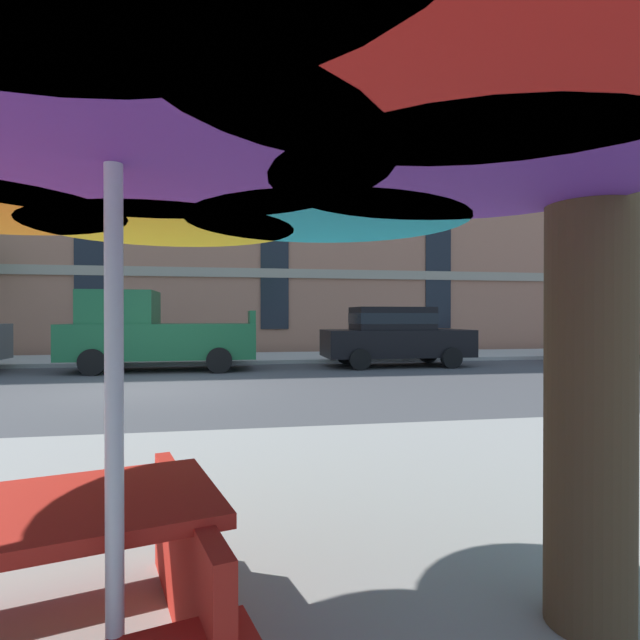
{
  "coord_description": "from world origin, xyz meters",
  "views": [
    {
      "loc": [
        1.73,
        -10.73,
        1.51
      ],
      "look_at": [
        4.2,
        3.2,
        1.4
      ],
      "focal_mm": 28.12,
      "sensor_mm": 36.0,
      "label": 1
    }
  ],
  "objects_px": {
    "pickup_green": "(153,334)",
    "patio_umbrella": "(113,96)",
    "sedan_red": "(631,333)",
    "sedan_black": "(395,335)"
  },
  "relations": [
    {
      "from": "sedan_red",
      "to": "patio_umbrella",
      "type": "distance_m",
      "value": 18.48
    },
    {
      "from": "sedan_red",
      "to": "sedan_black",
      "type": "bearing_deg",
      "value": 180.0
    },
    {
      "from": "sedan_black",
      "to": "sedan_red",
      "type": "bearing_deg",
      "value": 0.0
    },
    {
      "from": "pickup_green",
      "to": "sedan_red",
      "type": "height_order",
      "value": "pickup_green"
    },
    {
      "from": "sedan_black",
      "to": "sedan_red",
      "type": "relative_size",
      "value": 1.0
    },
    {
      "from": "patio_umbrella",
      "to": "pickup_green",
      "type": "bearing_deg",
      "value": 97.87
    },
    {
      "from": "pickup_green",
      "to": "sedan_black",
      "type": "bearing_deg",
      "value": -0.0
    },
    {
      "from": "pickup_green",
      "to": "patio_umbrella",
      "type": "relative_size",
      "value": 1.28
    },
    {
      "from": "sedan_black",
      "to": "patio_umbrella",
      "type": "relative_size",
      "value": 1.1
    },
    {
      "from": "pickup_green",
      "to": "sedan_black",
      "type": "xyz_separation_m",
      "value": [
        6.98,
        -0.0,
        -0.08
      ]
    }
  ]
}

